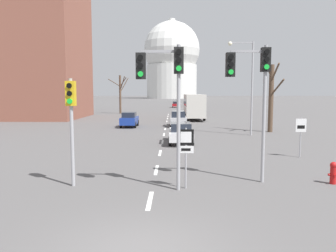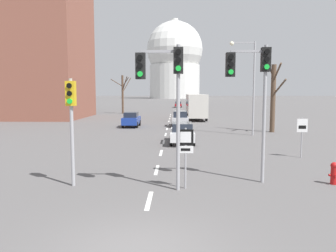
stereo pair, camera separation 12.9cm
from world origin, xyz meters
name	(u,v)px [view 1 (the left image)]	position (x,y,z in m)	size (l,w,h in m)	color
lane_stripe_0	(150,200)	(0.00, 3.71, 0.00)	(0.16, 2.00, 0.01)	silver
lane_stripe_1	(156,170)	(0.00, 8.21, 0.00)	(0.16, 2.00, 0.01)	silver
lane_stripe_2	(160,153)	(0.00, 12.71, 0.00)	(0.16, 2.00, 0.01)	silver
lane_stripe_3	(162,142)	(0.00, 17.21, 0.00)	(0.16, 2.00, 0.01)	silver
lane_stripe_4	(164,134)	(0.00, 21.71, 0.00)	(0.16, 2.00, 0.01)	silver
lane_stripe_5	(165,129)	(0.00, 26.21, 0.00)	(0.16, 2.00, 0.01)	silver
lane_stripe_6	(166,125)	(0.00, 30.71, 0.00)	(0.16, 2.00, 0.01)	silver
lane_stripe_7	(167,121)	(0.00, 35.21, 0.00)	(0.16, 2.00, 0.01)	silver
lane_stripe_8	(167,119)	(0.00, 39.71, 0.00)	(0.16, 2.00, 0.01)	silver
lane_stripe_9	(168,116)	(0.00, 44.21, 0.00)	(0.16, 2.00, 0.01)	silver
lane_stripe_10	(168,114)	(0.00, 48.71, 0.00)	(0.16, 2.00, 0.01)	silver
traffic_signal_centre_tall	(166,81)	(0.53, 4.96, 4.14)	(1.76, 0.34, 5.47)	#9E9EA3
traffic_signal_near_right	(253,79)	(4.05, 6.12, 4.25)	(1.77, 0.34, 5.61)	#9E9EA3
traffic_signal_near_left	(71,111)	(-3.18, 5.44, 2.99)	(0.36, 0.34, 4.26)	#9E9EA3
route_sign_post	(186,148)	(1.30, 5.17, 1.61)	(0.60, 0.08, 2.37)	#9E9EA3
speed_limit_sign	(301,131)	(8.12, 11.43, 1.55)	(0.60, 0.08, 2.29)	#9E9EA3
fire_hydrant	(333,172)	(7.34, 5.89, 0.50)	(0.40, 0.34, 0.92)	#B21414
street_lamp_right	(248,78)	(7.23, 21.30, 4.98)	(2.23, 0.36, 8.07)	#9E9EA3
sedan_near_left	(181,133)	(1.38, 16.77, 0.78)	(1.78, 4.47, 1.52)	silver
sedan_near_right	(190,108)	(4.15, 57.55, 0.80)	(1.84, 4.32, 1.59)	slate
sedan_mid_centre	(129,119)	(-3.95, 28.19, 0.83)	(1.71, 3.96, 1.62)	navy
sedan_far_left	(176,104)	(1.48, 75.96, 0.78)	(1.76, 3.84, 1.53)	maroon
sedan_far_right	(178,119)	(1.39, 28.92, 0.86)	(1.82, 4.19, 1.71)	#B7B7BC
city_bus	(194,105)	(3.74, 39.10, 2.05)	(2.66, 10.80, 3.48)	beige
bare_tree_left_near	(120,93)	(-8.56, 51.05, 3.72)	(3.52, 2.79, 6.79)	brown
bare_tree_right_near	(271,96)	(10.02, 23.68, 3.44)	(1.42, 3.35, 7.37)	brown
capitol_dome	(172,60)	(0.00, 211.32, 25.15)	(36.55, 36.55, 51.63)	silver
apartment_block_left	(19,47)	(-21.69, 41.07, 10.32)	(18.00, 14.00, 20.63)	brown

